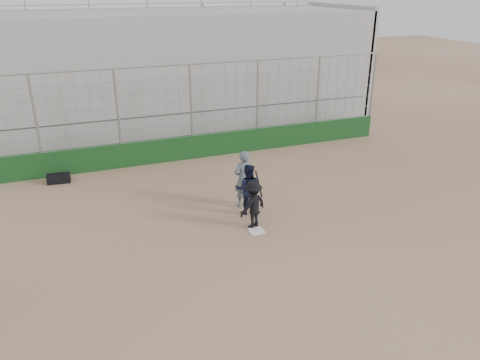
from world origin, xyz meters
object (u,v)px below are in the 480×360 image
object	(u,v)px
catcher_crouched	(248,197)
equipment_bag	(59,178)
umpire	(243,182)
batter_at_plate	(253,204)

from	to	relation	value
catcher_crouched	equipment_bag	size ratio (longest dim) A/B	1.34
umpire	batter_at_plate	bearing A→B (deg)	65.85
batter_at_plate	equipment_bag	size ratio (longest dim) A/B	1.97
catcher_crouched	umpire	distance (m)	0.69
umpire	equipment_bag	world-z (taller)	umpire
catcher_crouched	umpire	bearing A→B (deg)	82.35
batter_at_plate	umpire	xyz separation A→B (m)	(0.28, 1.51, 0.12)
catcher_crouched	equipment_bag	world-z (taller)	catcher_crouched
batter_at_plate	umpire	size ratio (longest dim) A/B	0.97
equipment_bag	umpire	bearing A→B (deg)	-36.92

